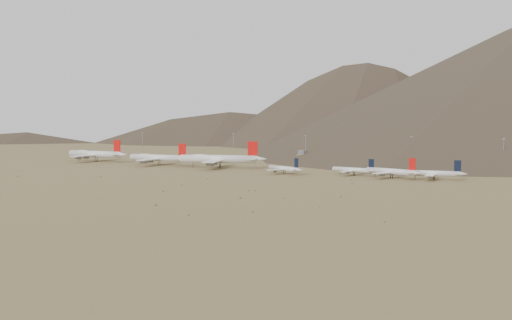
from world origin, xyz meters
The scene contains 16 objects.
ground centered at (0.00, 0.00, 0.00)m, with size 3000.00×3000.00×0.00m, color #99824F.
mountain_ridge centered at (0.00, 900.00, 150.00)m, with size 4400.00×1000.00×300.00m.
widebody_west centered at (-145.84, 37.82, 7.17)m, with size 70.02×53.86×20.79m.
widebody_centre centered at (-65.93, 34.40, 6.64)m, with size 64.79×50.13×19.27m.
widebody_east centered at (-4.37, 38.35, 7.65)m, with size 70.99×56.82×22.19m.
narrowbody_a centered at (68.30, 19.21, 4.08)m, with size 36.00×27.04×12.56m.
narrowbody_b centered at (116.57, 36.10, 4.07)m, with size 37.95×27.51×12.55m.
narrowbody_c centered at (147.12, 29.71, 4.85)m, with size 44.09×32.64×14.93m.
narrowbody_d centered at (174.60, 36.31, 4.41)m, with size 40.92×29.81×13.58m.
control_tower centered at (30.00, 120.00, 5.32)m, with size 8.00×8.00×12.00m.
mast_far_west centered at (-154.21, 112.56, 14.20)m, with size 2.00×0.60×25.70m.
mast_west centered at (-55.00, 135.20, 14.20)m, with size 2.00×0.60×25.70m.
mast_centre centered at (34.64, 117.73, 14.20)m, with size 2.00×0.60×25.70m.
mast_east centered at (125.30, 135.99, 14.20)m, with size 2.00×0.60×25.70m.
mast_far_east centered at (200.43, 130.30, 14.20)m, with size 2.00×0.60×25.70m.
desert_scrub centered at (11.68, -96.52, 0.31)m, with size 428.25×183.95×0.88m.
Camera 1 is at (299.43, -391.69, 43.41)m, focal length 45.00 mm.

